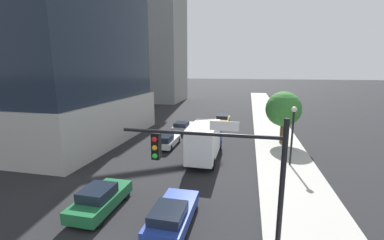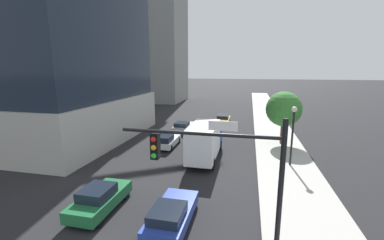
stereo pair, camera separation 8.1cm
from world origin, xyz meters
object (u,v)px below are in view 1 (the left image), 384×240
Objects in this scene: construction_building at (151,24)px; street_tree at (283,109)px; car_gold at (222,119)px; street_lamp at (293,126)px; traffic_light_pole at (224,166)px; car_green at (100,199)px; car_blue at (172,215)px; car_silver at (183,127)px; box_truck at (205,140)px; car_white at (167,141)px.

street_tree is at bearing -50.15° from construction_building.
street_tree is 11.86m from car_gold.
traffic_light_pole is at bearing -110.42° from street_lamp.
car_gold is (4.48, 24.71, -0.06)m from car_green.
traffic_light_pole reaches higher than car_blue.
box_truck is at bearing -64.23° from car_silver.
car_gold is 15.23m from box_truck.
car_silver is (15.73, -29.97, -17.89)m from construction_building.
car_blue is 10.15m from box_truck.
street_tree is at bearing 41.23° from box_truck.
car_gold is (-2.74, 27.26, -3.67)m from traffic_light_pole.
construction_building is 6.93× the size of traffic_light_pole.
construction_building is 38.29m from car_silver.
car_gold is at bearing 129.34° from street_tree.
box_truck reaches higher than car_blue.
car_gold is (4.48, 5.91, -0.03)m from car_silver.
street_tree is 1.30× the size of car_green.
car_silver is at bearing 166.00° from street_tree.
street_lamp is at bearing 54.26° from car_blue.
car_gold is at bearing 90.00° from car_blue.
construction_building is 36.17m from car_gold.
car_white is 13.25m from car_gold.
car_green is at bearing -141.05° from street_lamp.
car_gold is (4.48, 12.47, -0.01)m from car_white.
car_blue is 1.04× the size of car_green.
traffic_light_pole is 4.98m from car_blue.
car_white is at bearing 109.27° from car_blue.
street_lamp reaches higher than car_blue.
car_green is at bearing -90.00° from car_white.
car_blue is 0.59× the size of box_truck.
box_truck is at bearing 179.44° from street_lamp.
box_truck reaches higher than car_gold.
car_white is at bearing 166.58° from street_lamp.
car_blue is 4.51m from car_green.
car_white is 0.98× the size of car_green.
construction_building is 43.62m from car_white.
street_lamp is (4.47, 12.01, -0.90)m from traffic_light_pole.
car_silver reaches higher than car_gold.
car_gold is at bearing 79.73° from car_green.
street_lamp is 6.43m from street_tree.
car_green is (-11.72, -15.87, -3.13)m from street_tree.
box_truck is at bearing 64.81° from car_green.
box_truck is (-7.25, -6.35, -2.02)m from street_tree.
street_lamp is 0.65× the size of box_truck.
car_green is 10.58m from box_truck.
construction_building is 45.31m from street_tree.
street_tree is 9.84m from box_truck.
car_white is at bearing -109.75° from car_gold.
traffic_light_pole reaches higher than box_truck.
construction_building reaches higher than box_truck.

